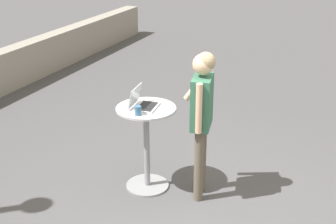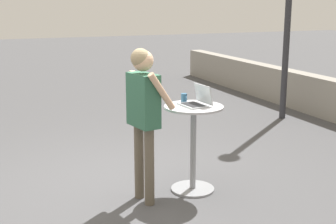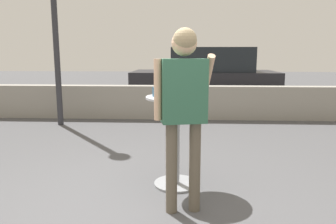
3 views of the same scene
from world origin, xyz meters
name	(u,v)px [view 1 (image 1 of 3)]	position (x,y,z in m)	size (l,w,h in m)	color
ground_plane	(194,217)	(0.00, 0.00, 0.00)	(50.00, 50.00, 0.00)	#4C4C4F
cafe_table	(147,140)	(0.40, 0.75, 0.64)	(0.70, 0.70, 1.05)	gray
laptop	(142,103)	(0.39, 0.79, 1.10)	(0.37, 0.33, 0.24)	#B7BABF
coffee_mug	(138,111)	(0.16, 0.73, 1.10)	(0.11, 0.07, 0.11)	#336084
standing_person	(202,107)	(0.47, 0.10, 1.13)	(0.56, 0.44, 1.75)	brown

